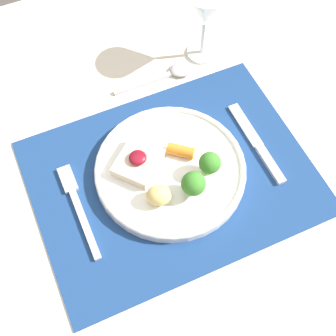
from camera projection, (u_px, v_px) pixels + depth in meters
The scene contains 8 objects.
ground_plane at pixel (170, 288), 1.46m from camera, with size 8.00×8.00×0.00m, color #4C4742.
dining_table at pixel (172, 197), 0.91m from camera, with size 1.31×1.12×0.72m.
placemat at pixel (172, 176), 0.83m from camera, with size 0.49×0.37×0.00m, color navy.
dinner_plate at pixel (168, 171), 0.82m from camera, with size 0.27×0.27×0.07m.
fork at pixel (77, 204), 0.80m from camera, with size 0.02×0.19×0.01m.
knife at pixel (260, 148), 0.86m from camera, with size 0.02×0.19×0.01m.
spoon at pixel (173, 72), 0.95m from camera, with size 0.17×0.04×0.01m.
wine_glass_near at pixel (205, 10), 0.88m from camera, with size 0.09×0.09×0.16m.
Camera 1 is at (-0.17, -0.37, 1.46)m, focal length 50.00 mm.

